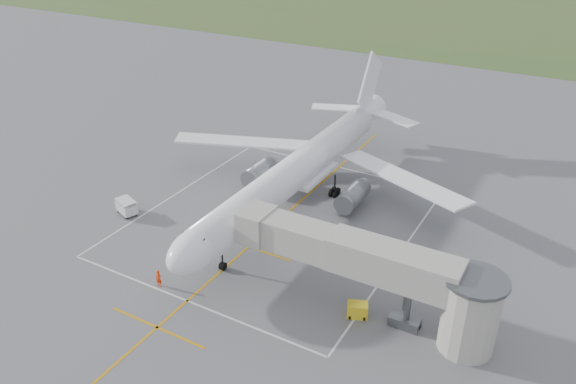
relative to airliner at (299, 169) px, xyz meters
The scene contains 9 objects.
ground 4.46m from the airliner, 90.00° to the right, with size 700.00×700.00×0.00m, color #535456.
grass_strip 129.32m from the airliner, 90.00° to the left, with size 700.00×120.00×0.02m, color #3A5826.
apron_markings 7.90m from the airliner, 90.00° to the right, with size 28.20×60.00×0.01m.
airliner is the anchor object (origin of this frame).
jet_bridge 21.22m from the airliner, 42.19° to the right, with size 23.40×5.00×7.20m.
gpu_unit 20.95m from the airliner, 47.08° to the right, with size 2.06×1.75×1.32m.
baggage_cart 19.98m from the airliner, 142.82° to the right, with size 2.95×2.34×1.79m.
ramp_worker_nose 20.91m from the airliner, 100.13° to the right, with size 0.62×0.41×1.70m, color #EC3207.
ramp_worker_wing 7.48m from the airliner, 160.84° to the left, with size 0.89×0.69×1.84m, color orange.
Camera 1 is at (27.49, -50.07, 32.19)m, focal length 35.00 mm.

